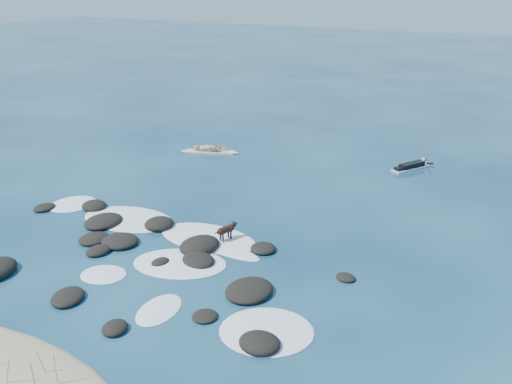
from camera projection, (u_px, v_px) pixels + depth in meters
The scene contains 6 objects.
ground at pixel (168, 246), 19.96m from camera, with size 160.00×160.00×0.00m, color #0A2642.
reef_rocks at pixel (134, 254), 19.17m from camera, with size 13.78×7.39×0.52m.
breaking_foam at pixel (175, 249), 19.76m from camera, with size 13.71×7.05×0.12m.
standing_surfer_rig at pixel (209, 140), 29.95m from camera, with size 3.03×1.39×1.78m.
paddling_surfer_rig at pixel (412, 166), 27.71m from camera, with size 1.74×2.33×0.43m.
dog at pixel (227, 229), 20.20m from camera, with size 0.50×1.02×0.67m.
Camera 1 is at (10.86, -14.58, 9.00)m, focal length 40.00 mm.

